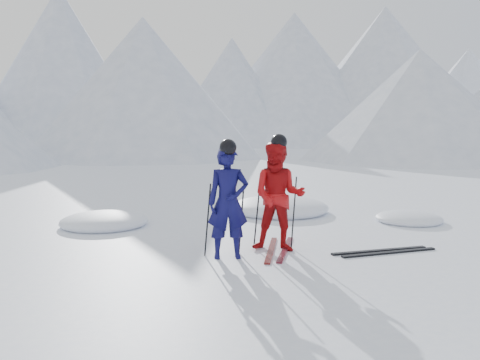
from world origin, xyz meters
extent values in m
plane|color=white|center=(0.00, 0.00, 0.00)|extent=(160.00, 160.00, 0.00)
cone|color=#B2BCD1|center=(-11.51, 40.48, 7.17)|extent=(23.96, 23.96, 14.35)
cone|color=#B2BCD1|center=(-5.08, 51.27, 5.96)|extent=(17.69, 17.69, 11.93)
cone|color=#B2BCD1|center=(4.51, 43.52, 5.42)|extent=(19.63, 19.63, 10.85)
cone|color=#B2BCD1|center=(11.74, 46.25, 7.07)|extent=(23.31, 23.31, 14.15)
cone|color=#B2BCD1|center=(21.49, 44.84, 7.44)|extent=(28.94, 28.94, 14.88)
cone|color=silver|center=(31.93, 45.34, 5.38)|extent=(24.45, 24.45, 10.76)
cone|color=#B2BCD1|center=(12.00, 20.00, 3.25)|extent=(14.00, 14.00, 6.50)
cone|color=#B2BCD1|center=(-4.00, 26.00, 4.50)|extent=(16.00, 16.00, 9.00)
imported|color=#0C0B43|center=(-2.35, -0.45, 0.86)|extent=(0.64, 0.43, 1.72)
imported|color=#B20E10|center=(-1.48, -0.13, 0.89)|extent=(1.04, 0.92, 1.79)
cylinder|color=black|center=(-2.65, -0.30, 0.57)|extent=(0.12, 0.08, 1.14)
cylinder|color=black|center=(-2.10, -0.20, 0.57)|extent=(0.12, 0.07, 1.14)
cylinder|color=black|center=(-1.78, 0.12, 0.60)|extent=(0.12, 0.09, 1.19)
cylinder|color=black|center=(-1.18, 0.02, 0.60)|extent=(0.12, 0.08, 1.19)
cube|color=black|center=(-1.60, -0.13, 0.01)|extent=(0.58, 1.65, 0.03)
cube|color=black|center=(-1.36, -0.13, 0.01)|extent=(0.70, 1.62, 0.03)
cube|color=black|center=(0.12, -0.48, 0.01)|extent=(1.70, 0.30, 0.03)
cube|color=black|center=(0.22, -0.63, 0.01)|extent=(1.69, 0.36, 0.03)
ellipsoid|color=white|center=(-4.48, 2.47, 0.00)|extent=(1.77, 1.77, 0.39)
ellipsoid|color=white|center=(1.86, 1.82, 0.00)|extent=(1.39, 1.39, 0.31)
ellipsoid|color=white|center=(-0.56, 3.43, 0.00)|extent=(2.29, 2.29, 0.50)
camera|label=1|loc=(-3.46, -8.02, 2.03)|focal=38.00mm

